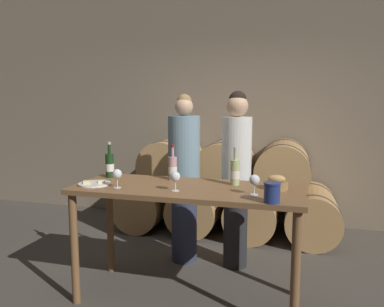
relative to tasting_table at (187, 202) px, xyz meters
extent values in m
plane|color=#4C473F|center=(0.00, 0.00, -0.83)|extent=(10.00, 10.00, 0.00)
cube|color=gray|center=(0.00, 2.29, 0.77)|extent=(10.00, 0.12, 3.20)
cylinder|color=tan|center=(-1.05, 1.70, -0.52)|extent=(0.61, 0.93, 0.61)
cylinder|color=#2D2D33|center=(-1.05, 1.41, -0.52)|extent=(0.62, 0.02, 0.62)
cylinder|color=#2D2D33|center=(-1.05, 2.00, -0.52)|extent=(0.62, 0.03, 0.62)
cylinder|color=tan|center=(-0.35, 1.70, -0.52)|extent=(0.61, 0.93, 0.61)
cylinder|color=#2D2D33|center=(-0.35, 1.41, -0.52)|extent=(0.62, 0.02, 0.62)
cylinder|color=#2D2D33|center=(-0.35, 2.00, -0.52)|extent=(0.62, 0.03, 0.62)
cylinder|color=tan|center=(0.35, 1.70, -0.52)|extent=(0.61, 0.93, 0.61)
cylinder|color=#2D2D33|center=(0.35, 1.41, -0.52)|extent=(0.62, 0.02, 0.62)
cylinder|color=#2D2D33|center=(0.35, 2.00, -0.52)|extent=(0.62, 0.03, 0.62)
cylinder|color=tan|center=(1.05, 1.70, -0.52)|extent=(0.61, 0.93, 0.61)
cylinder|color=#2D2D33|center=(1.05, 1.41, -0.52)|extent=(0.62, 0.02, 0.62)
cylinder|color=#2D2D33|center=(1.05, 2.00, -0.52)|extent=(0.62, 0.03, 0.62)
cylinder|color=tan|center=(-0.70, 1.70, 0.02)|extent=(0.61, 0.93, 0.61)
cylinder|color=#2D2D33|center=(-0.70, 1.41, 0.02)|extent=(0.62, 0.02, 0.62)
cylinder|color=#2D2D33|center=(-0.70, 2.00, 0.02)|extent=(0.62, 0.03, 0.62)
cylinder|color=tan|center=(0.00, 1.70, 0.02)|extent=(0.61, 0.93, 0.61)
cylinder|color=#2D2D33|center=(0.00, 1.41, 0.02)|extent=(0.62, 0.02, 0.62)
cylinder|color=#2D2D33|center=(0.00, 2.00, 0.02)|extent=(0.62, 0.03, 0.62)
cylinder|color=tan|center=(0.70, 1.70, 0.02)|extent=(0.61, 0.93, 0.61)
cylinder|color=#2D2D33|center=(0.70, 1.41, 0.02)|extent=(0.62, 0.02, 0.62)
cylinder|color=#2D2D33|center=(0.70, 2.00, 0.02)|extent=(0.62, 0.03, 0.62)
cylinder|color=brown|center=(-0.86, -0.30, -0.37)|extent=(0.06, 0.06, 0.92)
cylinder|color=brown|center=(0.86, -0.30, -0.37)|extent=(0.06, 0.06, 0.92)
cylinder|color=brown|center=(-0.86, 0.30, -0.37)|extent=(0.06, 0.06, 0.92)
cylinder|color=brown|center=(0.86, 0.30, -0.37)|extent=(0.06, 0.06, 0.92)
cube|color=brown|center=(0.00, 0.00, 0.11)|extent=(1.83, 0.73, 0.04)
cylinder|color=#2D334C|center=(-0.25, 0.74, -0.41)|extent=(0.26, 0.26, 0.83)
cylinder|color=gray|center=(-0.25, 0.74, 0.33)|extent=(0.32, 0.32, 0.66)
sphere|color=tan|center=(-0.25, 0.74, 0.75)|extent=(0.18, 0.18, 0.18)
sphere|color=olive|center=(-0.25, 0.75, 0.80)|extent=(0.15, 0.15, 0.15)
cylinder|color=#232326|center=(0.28, 0.74, -0.42)|extent=(0.24, 0.24, 0.83)
cylinder|color=silver|center=(0.28, 0.74, 0.33)|extent=(0.29, 0.29, 0.66)
sphere|color=tan|center=(0.28, 0.74, 0.76)|extent=(0.21, 0.21, 0.21)
sphere|color=black|center=(0.28, 0.75, 0.82)|extent=(0.17, 0.17, 0.17)
cylinder|color=#193819|center=(-0.78, 0.18, 0.23)|extent=(0.08, 0.08, 0.21)
cylinder|color=#193819|center=(-0.78, 0.18, 0.38)|extent=(0.03, 0.03, 0.08)
cylinder|color=#B7B7BC|center=(-0.78, 0.18, 0.43)|extent=(0.03, 0.03, 0.02)
cylinder|color=white|center=(-0.78, 0.18, 0.21)|extent=(0.08, 0.08, 0.07)
cylinder|color=#ADBC7F|center=(0.36, 0.17, 0.23)|extent=(0.08, 0.08, 0.21)
cylinder|color=#ADBC7F|center=(0.36, 0.17, 0.37)|extent=(0.03, 0.03, 0.08)
cylinder|color=#B7B7BC|center=(0.36, 0.17, 0.43)|extent=(0.03, 0.03, 0.02)
cylinder|color=white|center=(0.36, 0.17, 0.21)|extent=(0.08, 0.08, 0.07)
cylinder|color=#BC8E93|center=(-0.20, 0.23, 0.23)|extent=(0.08, 0.08, 0.20)
cylinder|color=#BC8E93|center=(-0.20, 0.23, 0.37)|extent=(0.03, 0.03, 0.08)
cylinder|color=maroon|center=(-0.20, 0.23, 0.42)|extent=(0.03, 0.03, 0.02)
cylinder|color=white|center=(-0.20, 0.23, 0.21)|extent=(0.08, 0.08, 0.06)
cylinder|color=navy|center=(0.68, -0.31, 0.19)|extent=(0.11, 0.11, 0.14)
cylinder|color=navy|center=(0.68, -0.31, 0.26)|extent=(0.12, 0.12, 0.01)
cylinder|color=olive|center=(0.69, 0.11, 0.15)|extent=(0.18, 0.18, 0.06)
ellipsoid|color=tan|center=(0.69, 0.11, 0.21)|extent=(0.13, 0.08, 0.06)
cylinder|color=white|center=(-0.76, -0.13, 0.13)|extent=(0.26, 0.26, 0.01)
cube|color=beige|center=(-0.70, -0.11, 0.15)|extent=(0.07, 0.06, 0.02)
cube|color=beige|center=(-0.81, -0.15, 0.15)|extent=(0.07, 0.06, 0.02)
cylinder|color=white|center=(-0.52, -0.18, 0.13)|extent=(0.06, 0.06, 0.00)
cylinder|color=white|center=(-0.52, -0.18, 0.17)|extent=(0.01, 0.01, 0.07)
sphere|color=white|center=(-0.52, -0.18, 0.24)|extent=(0.08, 0.08, 0.08)
cylinder|color=white|center=(-0.05, -0.16, 0.13)|extent=(0.06, 0.06, 0.00)
cylinder|color=white|center=(-0.05, -0.16, 0.17)|extent=(0.01, 0.01, 0.07)
sphere|color=white|center=(-0.05, -0.16, 0.24)|extent=(0.08, 0.08, 0.08)
cylinder|color=white|center=(0.55, -0.12, 0.13)|extent=(0.06, 0.06, 0.00)
cylinder|color=white|center=(0.55, -0.12, 0.17)|extent=(0.01, 0.01, 0.07)
sphere|color=white|center=(0.55, -0.12, 0.24)|extent=(0.08, 0.08, 0.08)
camera|label=1|loc=(0.82, -2.81, 0.80)|focal=35.00mm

